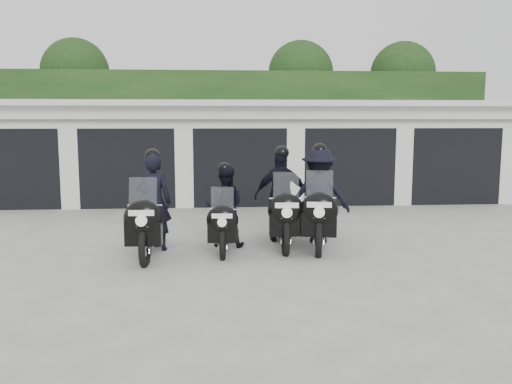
{
  "coord_description": "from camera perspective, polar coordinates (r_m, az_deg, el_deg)",
  "views": [
    {
      "loc": [
        -0.67,
        -9.55,
        2.46
      ],
      "look_at": [
        0.1,
        0.82,
        1.05
      ],
      "focal_mm": 38.0,
      "sensor_mm": 36.0,
      "label": 1
    }
  ],
  "objects": [
    {
      "name": "background_vegetation",
      "position": [
        22.49,
        -1.6,
        8.5
      ],
      "size": [
        20.0,
        3.9,
        5.8
      ],
      "color": "black",
      "rests_on": "ground"
    },
    {
      "name": "police_bike_b",
      "position": [
        10.27,
        -3.35,
        -2.09
      ],
      "size": [
        0.8,
        1.94,
        1.69
      ],
      "rotation": [
        0.0,
        0.0,
        -0.06
      ],
      "color": "black",
      "rests_on": "ground"
    },
    {
      "name": "garage_block",
      "position": [
        17.65,
        -2.06,
        4.35
      ],
      "size": [
        16.4,
        6.8,
        2.96
      ],
      "color": "silver",
      "rests_on": "ground"
    },
    {
      "name": "police_bike_d",
      "position": [
        10.68,
        6.65,
        -0.89
      ],
      "size": [
        1.32,
        2.33,
        2.04
      ],
      "rotation": [
        0.0,
        0.0,
        -0.19
      ],
      "color": "black",
      "rests_on": "ground"
    },
    {
      "name": "police_bike_c",
      "position": [
        10.68,
        2.78,
        -1.0
      ],
      "size": [
        1.11,
        2.29,
        1.99
      ],
      "rotation": [
        0.0,
        0.0,
        -0.05
      ],
      "color": "black",
      "rests_on": "ground"
    },
    {
      "name": "police_bike_a",
      "position": [
        10.0,
        -10.99,
        -2.07
      ],
      "size": [
        0.72,
        2.27,
        1.97
      ],
      "rotation": [
        0.0,
        0.0,
        -0.04
      ],
      "color": "black",
      "rests_on": "ground"
    },
    {
      "name": "ground",
      "position": [
        9.88,
        -0.21,
        -6.68
      ],
      "size": [
        80.0,
        80.0,
        0.0
      ],
      "primitive_type": "plane",
      "color": "#A2A29C",
      "rests_on": "ground"
    }
  ]
}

